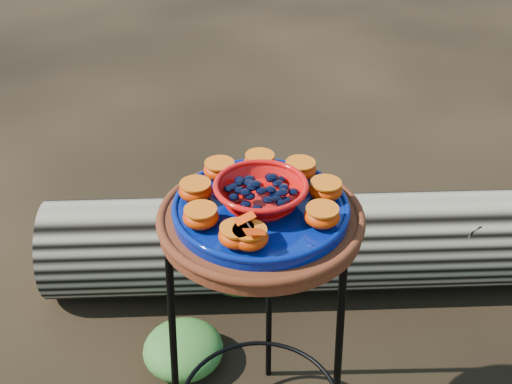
# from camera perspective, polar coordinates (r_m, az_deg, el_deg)

# --- Properties ---
(plant_stand) EXTENTS (0.44, 0.44, 0.70)m
(plant_stand) POSITION_cam_1_polar(r_m,az_deg,el_deg) (1.54, 0.36, -13.61)
(plant_stand) COLOR black
(plant_stand) RESTS_ON ground
(terracotta_saucer) EXTENTS (0.41, 0.41, 0.03)m
(terracotta_saucer) POSITION_cam_1_polar(r_m,az_deg,el_deg) (1.30, 0.42, -2.58)
(terracotta_saucer) COLOR #4C1508
(terracotta_saucer) RESTS_ON plant_stand
(cobalt_plate) EXTENTS (0.35, 0.35, 0.02)m
(cobalt_plate) POSITION_cam_1_polar(r_m,az_deg,el_deg) (1.28, 0.43, -1.56)
(cobalt_plate) COLOR #070748
(cobalt_plate) RESTS_ON terracotta_saucer
(red_bowl) EXTENTS (0.18, 0.18, 0.05)m
(red_bowl) POSITION_cam_1_polar(r_m,az_deg,el_deg) (1.26, 0.43, -0.22)
(red_bowl) COLOR red
(red_bowl) RESTS_ON cobalt_plate
(glass_gems) EXTENTS (0.14, 0.14, 0.02)m
(glass_gems) POSITION_cam_1_polar(r_m,az_deg,el_deg) (1.24, 0.44, 1.17)
(glass_gems) COLOR black
(glass_gems) RESTS_ON red_bowl
(orange_half_0) EXTENTS (0.07, 0.07, 0.04)m
(orange_half_0) POSITION_cam_1_polar(r_m,az_deg,el_deg) (1.16, -0.56, -4.06)
(orange_half_0) COLOR #B03600
(orange_half_0) RESTS_ON cobalt_plate
(orange_half_1) EXTENTS (0.07, 0.07, 0.04)m
(orange_half_1) POSITION_cam_1_polar(r_m,az_deg,el_deg) (1.22, 5.88, -2.14)
(orange_half_1) COLOR #B03600
(orange_half_1) RESTS_ON cobalt_plate
(orange_half_2) EXTENTS (0.07, 0.07, 0.04)m
(orange_half_2) POSITION_cam_1_polar(r_m,az_deg,el_deg) (1.29, 6.19, 0.18)
(orange_half_2) COLOR #B03600
(orange_half_2) RESTS_ON cobalt_plate
(orange_half_3) EXTENTS (0.07, 0.07, 0.04)m
(orange_half_3) POSITION_cam_1_polar(r_m,az_deg,el_deg) (1.35, 3.96, 2.00)
(orange_half_3) COLOR #B03600
(orange_half_3) RESTS_ON cobalt_plate
(orange_half_4) EXTENTS (0.07, 0.07, 0.04)m
(orange_half_4) POSITION_cam_1_polar(r_m,az_deg,el_deg) (1.37, 0.34, 2.67)
(orange_half_4) COLOR #B03600
(orange_half_4) RESTS_ON cobalt_plate
(orange_half_5) EXTENTS (0.07, 0.07, 0.04)m
(orange_half_5) POSITION_cam_1_polar(r_m,az_deg,el_deg) (1.35, -3.25, 1.96)
(orange_half_5) COLOR #B03600
(orange_half_5) RESTS_ON cobalt_plate
(orange_half_6) EXTENTS (0.07, 0.07, 0.04)m
(orange_half_6) POSITION_cam_1_polar(r_m,az_deg,el_deg) (1.29, -5.39, 0.11)
(orange_half_6) COLOR #B03600
(orange_half_6) RESTS_ON cobalt_plate
(orange_half_7) EXTENTS (0.07, 0.07, 0.04)m
(orange_half_7) POSITION_cam_1_polar(r_m,az_deg,el_deg) (1.21, -4.93, -2.22)
(orange_half_7) COLOR #B03600
(orange_half_7) RESTS_ON cobalt_plate
(orange_half_8) EXTENTS (0.07, 0.07, 0.04)m
(orange_half_8) POSITION_cam_1_polar(r_m,az_deg,el_deg) (1.16, -1.69, -3.88)
(orange_half_8) COLOR #B03600
(orange_half_8) RESTS_ON cobalt_plate
(butterfly) EXTENTS (0.09, 0.08, 0.01)m
(butterfly) POSITION_cam_1_polar(r_m,az_deg,el_deg) (1.14, -0.57, -3.04)
(butterfly) COLOR red
(butterfly) RESTS_ON orange_half_0
(driftwood_log) EXTENTS (1.77, 0.73, 0.32)m
(driftwood_log) POSITION_cam_1_polar(r_m,az_deg,el_deg) (2.14, 4.78, -4.50)
(driftwood_log) COLOR black
(driftwood_log) RESTS_ON ground
(foliage_left) EXTENTS (0.24, 0.24, 0.12)m
(foliage_left) POSITION_cam_1_polar(r_m,az_deg,el_deg) (1.95, -6.49, -13.63)
(foliage_left) COLOR #26621A
(foliage_left) RESTS_ON ground
(foliage_back) EXTENTS (0.34, 0.34, 0.17)m
(foliage_back) POSITION_cam_1_polar(r_m,az_deg,el_deg) (2.20, -1.24, -5.84)
(foliage_back) COLOR #26621A
(foliage_back) RESTS_ON ground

